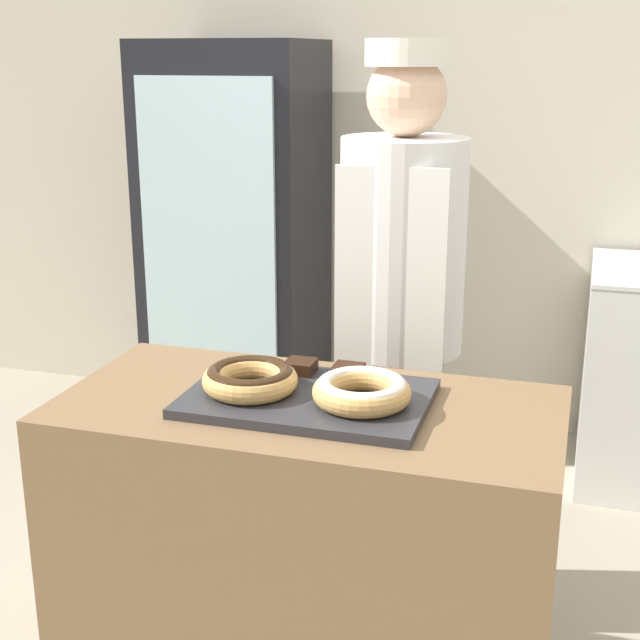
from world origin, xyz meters
TOP-DOWN VIEW (x-y plane):
  - wall_back at (0.00, 2.13)m, footprint 8.00×0.06m
  - display_counter at (0.00, 0.00)m, footprint 1.21×0.60m
  - serving_tray at (0.00, 0.00)m, footprint 0.58×0.39m
  - donut_chocolate_glaze at (-0.14, -0.02)m, footprint 0.23×0.23m
  - donut_light_glaze at (0.14, -0.02)m, footprint 0.23×0.23m
  - brownie_back_left at (-0.06, 0.14)m, footprint 0.07×0.07m
  - brownie_back_right at (0.06, 0.14)m, footprint 0.07×0.07m
  - baker_person at (0.09, 0.62)m, footprint 0.37×0.37m
  - beverage_fridge at (-0.89, 1.73)m, footprint 0.72×0.61m

SIDE VIEW (x-z plane):
  - display_counter at x=0.00m, z-range 0.00..0.89m
  - beverage_fridge at x=-0.89m, z-range 0.00..1.76m
  - serving_tray at x=0.00m, z-range 0.89..0.92m
  - baker_person at x=0.09m, z-range 0.05..1.79m
  - brownie_back_left at x=-0.06m, z-range 0.92..0.95m
  - brownie_back_right at x=0.06m, z-range 0.92..0.95m
  - donut_chocolate_glaze at x=-0.14m, z-range 0.92..0.98m
  - donut_light_glaze at x=0.14m, z-range 0.92..0.98m
  - wall_back at x=0.00m, z-range 0.00..2.70m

